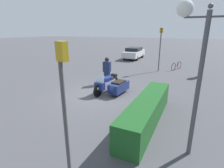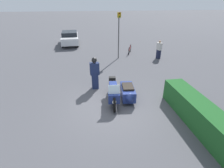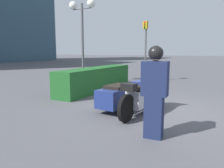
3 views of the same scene
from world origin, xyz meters
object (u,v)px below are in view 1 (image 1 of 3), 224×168
at_px(traffic_light_far, 160,44).
at_px(bicycle_parked, 176,66).
at_px(officer_rider, 107,70).
at_px(hedge_bush_curbside, 147,111).
at_px(parked_car_background, 134,53).
at_px(traffic_light_near, 64,95).
at_px(police_motorcycle, 113,86).
at_px(twin_lamp_post, 206,34).
at_px(pedestrian_bystander, 201,67).

xyz_separation_m(traffic_light_far, bicycle_parked, (-1.41, 1.36, -2.05)).
bearing_deg(officer_rider, hedge_bush_curbside, -140.92).
xyz_separation_m(hedge_bush_curbside, parked_car_background, (-15.30, -5.75, 0.27)).
relative_size(officer_rider, bicycle_parked, 1.09).
xyz_separation_m(officer_rider, traffic_light_near, (7.44, 2.82, 1.21)).
bearing_deg(traffic_light_far, police_motorcycle, -19.55).
relative_size(police_motorcycle, traffic_light_far, 0.68).
height_order(police_motorcycle, twin_lamp_post, twin_lamp_post).
distance_m(traffic_light_far, pedestrian_bystander, 3.77).
bearing_deg(parked_car_background, hedge_bush_curbside, -161.60).
distance_m(police_motorcycle, parked_car_background, 13.27).
height_order(hedge_bush_curbside, traffic_light_near, traffic_light_near).
relative_size(parked_car_background, bicycle_parked, 2.75).
bearing_deg(bicycle_parked, traffic_light_far, -21.76).
bearing_deg(police_motorcycle, hedge_bush_curbside, 53.75).
bearing_deg(pedestrian_bystander, traffic_light_far, -24.77).
bearing_deg(police_motorcycle, pedestrian_bystander, 150.38).
distance_m(traffic_light_near, traffic_light_far, 12.78).
bearing_deg(police_motorcycle, traffic_light_far, 176.23).
height_order(hedge_bush_curbside, bicycle_parked, hedge_bush_curbside).
xyz_separation_m(officer_rider, hedge_bush_curbside, (3.98, 3.79, -0.46)).
bearing_deg(pedestrian_bystander, parked_car_background, -55.46).
bearing_deg(bicycle_parked, officer_rider, -6.85).
relative_size(police_motorcycle, pedestrian_bystander, 1.62).
xyz_separation_m(traffic_light_near, pedestrian_bystander, (-12.19, 2.91, -1.40)).
xyz_separation_m(traffic_light_near, traffic_light_far, (-12.77, -0.44, 0.23)).
relative_size(pedestrian_bystander, bicycle_parked, 0.93).
height_order(traffic_light_far, bicycle_parked, traffic_light_far).
height_order(officer_rider, pedestrian_bystander, officer_rider).
xyz_separation_m(police_motorcycle, parked_car_background, (-12.90, -3.12, 0.29)).
bearing_deg(parked_car_background, traffic_light_near, -167.93).
distance_m(traffic_light_near, pedestrian_bystander, 12.61).
distance_m(parked_car_background, pedestrian_bystander, 10.11).
relative_size(traffic_light_far, pedestrian_bystander, 2.39).
height_order(twin_lamp_post, traffic_light_near, twin_lamp_post).
relative_size(hedge_bush_curbside, pedestrian_bystander, 3.10).
xyz_separation_m(parked_car_background, pedestrian_bystander, (6.57, 7.69, 0.01)).
distance_m(police_motorcycle, traffic_light_far, 7.28).
xyz_separation_m(police_motorcycle, bicycle_parked, (-8.33, 2.57, -0.12)).
xyz_separation_m(hedge_bush_curbside, traffic_light_far, (-9.31, -1.42, 1.90)).
height_order(traffic_light_far, parked_car_background, traffic_light_far).
bearing_deg(traffic_light_near, parked_car_background, 31.38).
xyz_separation_m(hedge_bush_curbside, pedestrian_bystander, (-8.73, 1.94, 0.28)).
distance_m(hedge_bush_curbside, pedestrian_bystander, 8.95).
relative_size(hedge_bush_curbside, traffic_light_far, 1.30).
bearing_deg(bicycle_parked, traffic_light_near, 18.40).
distance_m(police_motorcycle, traffic_light_near, 6.32).
height_order(officer_rider, hedge_bush_curbside, officer_rider).
xyz_separation_m(twin_lamp_post, traffic_light_near, (2.19, -2.59, -1.24)).
bearing_deg(pedestrian_bystander, officer_rider, 24.73).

